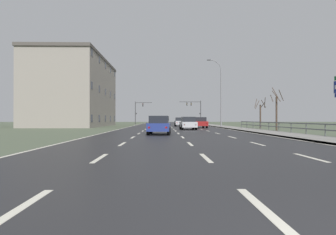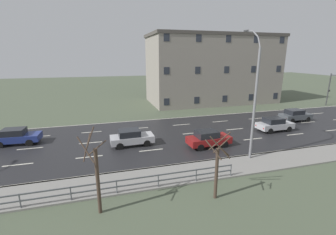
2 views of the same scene
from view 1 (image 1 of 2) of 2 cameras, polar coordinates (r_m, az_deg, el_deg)
ground_plane at (r=50.24m, az=0.47°, el=-1.85°), size 160.00×160.00×0.12m
road_asphalt_strip at (r=62.23m, az=0.15°, el=-1.49°), size 14.00×120.00×0.03m
sidewalk_right at (r=62.99m, az=7.84°, el=-1.42°), size 3.00×120.00×0.12m
guardrail at (r=26.37m, az=24.20°, el=-1.58°), size 0.07×34.52×1.00m
street_lamp_midground at (r=45.22m, az=10.23°, el=4.56°), size 2.26×0.24×10.44m
traffic_signal_right at (r=70.41m, az=5.37°, el=1.87°), size 5.21×0.36×5.72m
traffic_signal_left at (r=70.57m, az=-5.84°, el=1.57°), size 4.11×0.36×5.52m
car_far_right at (r=57.03m, az=-0.79°, el=-0.80°), size 1.89×4.13×1.57m
car_mid_centre at (r=51.54m, az=2.36°, el=-0.85°), size 1.88×4.12×1.57m
car_near_left at (r=35.21m, az=3.96°, el=-1.11°), size 1.92×4.14×1.57m
car_distant at (r=42.41m, az=6.22°, el=-0.97°), size 2.00×4.19×1.57m
car_near_right at (r=24.32m, az=-1.72°, el=-1.49°), size 2.02×4.19×1.57m
brick_building at (r=54.99m, az=-17.66°, el=4.68°), size 10.85×23.23×12.11m
bare_tree_mid at (r=34.50m, az=20.53°, el=1.22°), size 1.40×1.43×4.85m
bare_tree_far at (r=41.05m, az=17.69°, el=0.69°), size 1.59×1.70×4.20m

